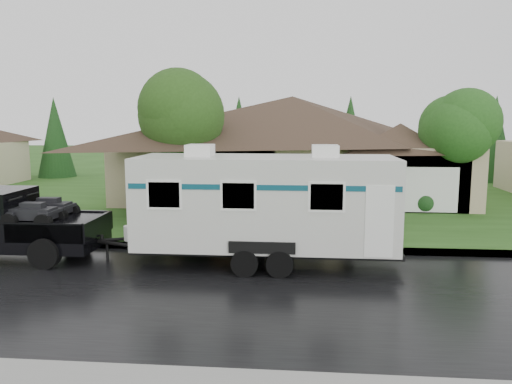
% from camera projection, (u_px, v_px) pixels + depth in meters
% --- Properties ---
extents(ground, '(140.00, 140.00, 0.00)m').
position_uv_depth(ground, '(217.00, 269.00, 15.04)').
color(ground, '#285019').
rests_on(ground, ground).
extents(road, '(140.00, 8.00, 0.01)m').
position_uv_depth(road, '(204.00, 291.00, 13.06)').
color(road, black).
rests_on(road, ground).
extents(curb, '(140.00, 0.50, 0.15)m').
position_uv_depth(curb, '(227.00, 247.00, 17.24)').
color(curb, gray).
rests_on(curb, ground).
extents(lawn, '(140.00, 26.00, 0.15)m').
position_uv_depth(lawn, '(258.00, 194.00, 29.81)').
color(lawn, '#285019').
rests_on(lawn, ground).
extents(house_main, '(19.44, 10.80, 6.90)m').
position_uv_depth(house_main, '(297.00, 135.00, 27.96)').
color(house_main, tan).
rests_on(house_main, lawn).
extents(tree_left_green, '(3.93, 3.93, 6.51)m').
position_uv_depth(tree_left_green, '(172.00, 115.00, 21.98)').
color(tree_left_green, '#382B1E').
rests_on(tree_left_green, lawn).
extents(tree_right_green, '(3.43, 3.43, 5.68)m').
position_uv_depth(tree_right_green, '(460.00, 128.00, 23.17)').
color(tree_right_green, '#382B1E').
rests_on(tree_right_green, lawn).
extents(shrub_row, '(13.60, 1.00, 1.00)m').
position_uv_depth(shrub_row, '(290.00, 200.00, 23.93)').
color(shrub_row, '#143814').
rests_on(shrub_row, lawn).
extents(travel_trailer, '(8.26, 2.90, 3.71)m').
position_uv_depth(travel_trailer, '(265.00, 202.00, 15.28)').
color(travel_trailer, silver).
rests_on(travel_trailer, ground).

